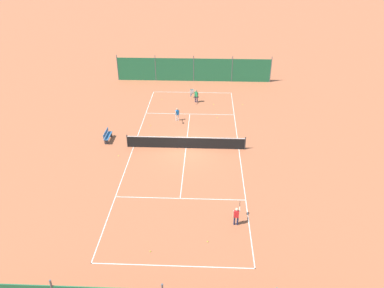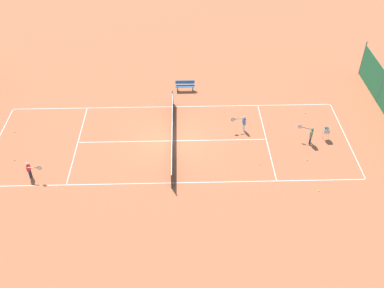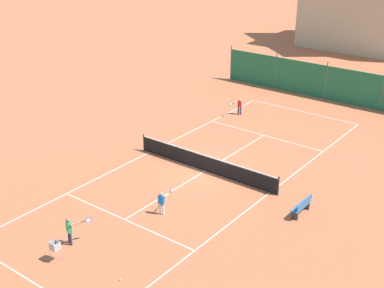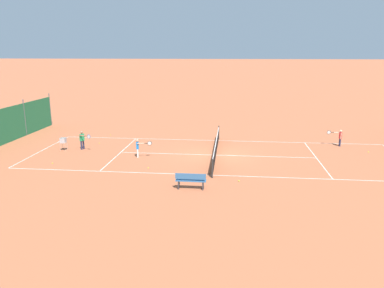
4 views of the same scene
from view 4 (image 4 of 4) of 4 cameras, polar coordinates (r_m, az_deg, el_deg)
The scene contains 15 objects.
ground_plane at distance 24.53m, azimuth 3.67°, elevation -1.70°, with size 600.00×600.00×0.00m, color #B7603D.
court_line_markings at distance 24.53m, azimuth 3.67°, elevation -1.69°, with size 8.25×23.85×0.01m.
tennis_net at distance 24.40m, azimuth 3.69°, elevation -0.57°, with size 9.18×0.08×1.06m.
player_far_service at distance 26.78m, azimuth -16.36°, elevation 0.78°, with size 0.76×0.96×1.30m.
player_far_baseline at distance 24.04m, azimuth -8.19°, elevation -0.42°, with size 0.40×1.03×1.19m.
player_near_baseline at distance 28.64m, azimuth 21.57°, elevation 1.06°, with size 0.46×0.98×1.19m.
tennis_ball_far_corner at distance 24.14m, azimuth -20.49°, elevation -2.76°, with size 0.07×0.07×0.07m, color #CCE033.
tennis_ball_mid_court at distance 28.35m, azimuth -13.97°, elevation 0.14°, with size 0.07×0.07×0.07m, color #CCE033.
tennis_ball_alley_right at distance 21.87m, azimuth -6.68°, elevation -3.64°, with size 0.07×0.07×0.07m, color #CCE033.
tennis_ball_service_box at distance 27.75m, azimuth 25.30°, elevation -1.11°, with size 0.07×0.07×0.07m, color #CCE033.
tennis_ball_near_corner at distance 19.75m, azimuth 7.16°, elevation -5.60°, with size 0.07×0.07×0.07m, color #CCE033.
tennis_ball_by_net_left at distance 27.72m, azimuth -7.75°, elevation 0.12°, with size 0.07×0.07×0.07m, color #CCE033.
tennis_ball_by_net_right at distance 30.96m, azimuth -12.31°, elevation 1.39°, with size 0.07×0.07×0.07m, color #CCE033.
ball_hopper at distance 26.88m, azimuth -19.02°, elevation 0.40°, with size 0.36×0.36×0.89m.
courtside_bench at distance 18.42m, azimuth -0.19°, elevation -5.58°, with size 0.36×1.50×0.84m.
Camera 4 is at (23.60, 0.96, 6.63)m, focal length 35.00 mm.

